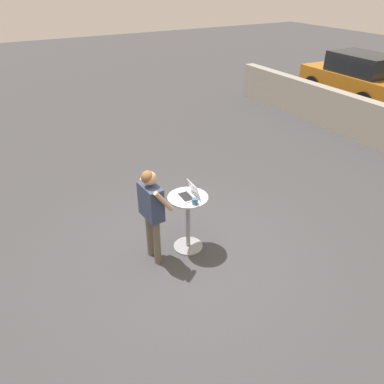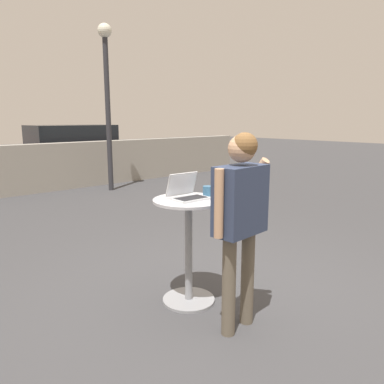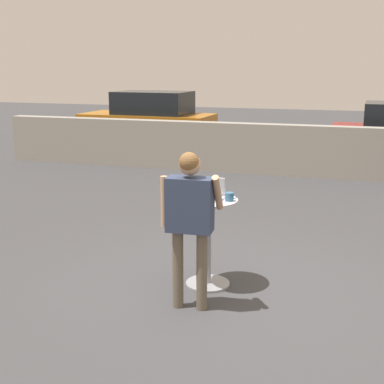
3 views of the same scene
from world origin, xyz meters
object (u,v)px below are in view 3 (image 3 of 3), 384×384
(laptop, at_px, (209,194))
(coffee_mug, at_px, (229,197))
(parked_car_further_down, at_px, (149,120))
(cafe_table, at_px, (208,234))
(standing_person, at_px, (190,211))

(laptop, height_order, coffee_mug, laptop)
(laptop, relative_size, parked_car_further_down, 0.08)
(cafe_table, height_order, standing_person, standing_person)
(coffee_mug, height_order, standing_person, standing_person)
(coffee_mug, xyz_separation_m, parked_car_further_down, (-4.69, 9.24, -0.20))
(cafe_table, relative_size, coffee_mug, 7.97)
(standing_person, height_order, parked_car_further_down, parked_car_further_down)
(cafe_table, height_order, coffee_mug, coffee_mug)
(standing_person, xyz_separation_m, parked_car_further_down, (-4.44, 9.85, -0.18))
(standing_person, bearing_deg, cafe_table, 88.83)
(cafe_table, xyz_separation_m, coffee_mug, (0.24, -0.01, 0.44))
(cafe_table, bearing_deg, coffee_mug, -1.41)
(laptop, bearing_deg, cafe_table, -96.86)
(cafe_table, xyz_separation_m, parked_car_further_down, (-4.45, 9.23, 0.24))
(laptop, distance_m, parked_car_further_down, 10.23)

